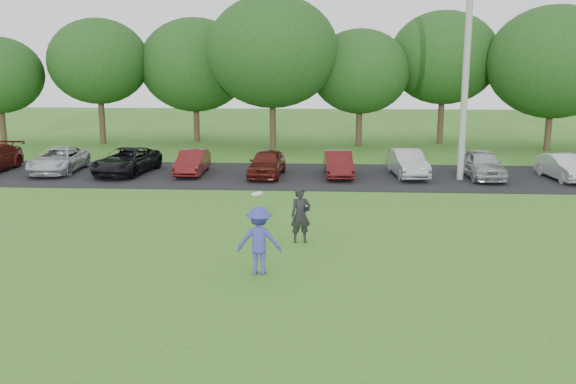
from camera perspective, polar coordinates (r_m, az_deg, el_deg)
name	(u,v)px	position (r m, az deg, el deg)	size (l,w,h in m)	color
ground	(279,273)	(16.01, -0.78, -7.18)	(100.00, 100.00, 0.00)	#397020
parking_lot	(301,176)	(28.58, 1.18, 1.45)	(32.00, 6.50, 0.03)	black
utility_pole	(467,55)	(28.20, 15.62, 11.68)	(0.28, 0.28, 10.61)	#969691
frisbee_player	(259,240)	(15.71, -2.58, -4.32)	(1.10, 0.64, 2.07)	#373D9D
camera_bystander	(301,215)	(18.32, 1.14, -2.08)	(0.66, 0.52, 1.60)	black
parked_cars	(262,162)	(28.63, -2.33, 2.67)	(30.31, 4.42, 1.23)	#4B1010
tree_row	(335,62)	(37.83, 4.18, 11.47)	(42.39, 9.85, 8.64)	#38281C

